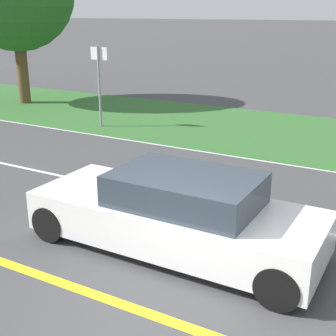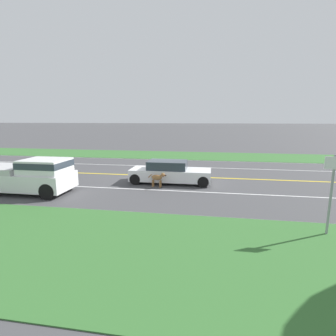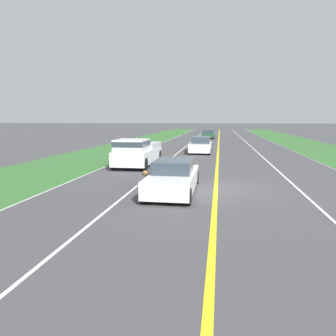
% 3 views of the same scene
% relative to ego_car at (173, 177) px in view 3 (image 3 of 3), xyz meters
% --- Properties ---
extents(ground_plane, '(400.00, 400.00, 0.00)m').
position_rel_ego_car_xyz_m(ground_plane, '(-1.72, -0.82, -0.62)').
color(ground_plane, '#424244').
extents(centre_divider_line, '(0.18, 160.00, 0.01)m').
position_rel_ego_car_xyz_m(centre_divider_line, '(-1.72, -0.82, -0.62)').
color(centre_divider_line, yellow).
rests_on(centre_divider_line, ground).
extents(lane_edge_line_right, '(0.14, 160.00, 0.01)m').
position_rel_ego_car_xyz_m(lane_edge_line_right, '(5.28, -0.82, -0.62)').
color(lane_edge_line_right, white).
rests_on(lane_edge_line_right, ground).
extents(lane_dash_same_dir, '(0.10, 160.00, 0.01)m').
position_rel_ego_car_xyz_m(lane_dash_same_dir, '(1.78, -0.82, -0.62)').
color(lane_dash_same_dir, white).
rests_on(lane_dash_same_dir, ground).
extents(lane_dash_oncoming, '(0.10, 160.00, 0.01)m').
position_rel_ego_car_xyz_m(lane_dash_oncoming, '(-5.22, -0.82, -0.62)').
color(lane_dash_oncoming, white).
rests_on(lane_dash_oncoming, ground).
extents(grass_verge_right, '(6.00, 160.00, 0.03)m').
position_rel_ego_car_xyz_m(grass_verge_right, '(8.28, -0.82, -0.60)').
color(grass_verge_right, '#33662D').
rests_on(grass_verge_right, ground).
extents(ego_car, '(1.80, 4.72, 1.32)m').
position_rel_ego_car_xyz_m(ego_car, '(0.00, 0.00, 0.00)').
color(ego_car, white).
rests_on(ego_car, ground).
extents(dog, '(0.40, 1.11, 0.85)m').
position_rel_ego_car_xyz_m(dog, '(1.16, -0.48, -0.08)').
color(dog, olive).
rests_on(dog, ground).
extents(pickup_truck, '(2.08, 5.58, 1.78)m').
position_rel_ego_car_xyz_m(pickup_truck, '(3.33, -7.16, 0.29)').
color(pickup_truck, silver).
rests_on(pickup_truck, ground).
extents(car_trailing_near, '(1.86, 4.74, 1.40)m').
position_rel_ego_car_xyz_m(car_trailing_near, '(-0.20, -16.17, 0.03)').
color(car_trailing_near, white).
rests_on(car_trailing_near, ground).
extents(car_trailing_mid, '(1.90, 4.75, 1.32)m').
position_rel_ego_car_xyz_m(car_trailing_mid, '(-0.12, -37.68, 0.01)').
color(car_trailing_mid, '#1E472D').
rests_on(car_trailing_mid, ground).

